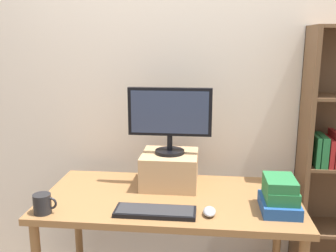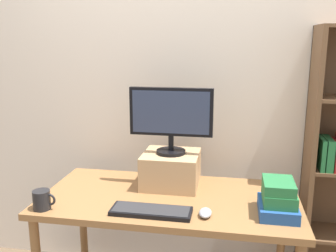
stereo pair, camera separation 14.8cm
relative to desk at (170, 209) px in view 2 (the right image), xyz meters
name	(u,v)px [view 2 (the right image)]	position (x,y,z in m)	size (l,w,h in m)	color
back_wall	(183,90)	(0.00, 0.54, 0.62)	(7.00, 0.08, 2.60)	beige
desk	(170,209)	(0.00, 0.00, 0.00)	(1.44, 0.71, 0.77)	olive
riser_box	(171,169)	(-0.02, 0.17, 0.18)	(0.33, 0.31, 0.20)	tan
computer_monitor	(171,116)	(-0.02, 0.17, 0.51)	(0.49, 0.17, 0.39)	black
keyboard	(151,211)	(-0.06, -0.23, 0.09)	(0.41, 0.14, 0.02)	black
computer_mouse	(205,213)	(0.22, -0.21, 0.10)	(0.06, 0.10, 0.04)	#99999E
book_stack	(278,199)	(0.58, -0.12, 0.16)	(0.19, 0.25, 0.18)	navy
coffee_mug	(42,200)	(-0.62, -0.28, 0.13)	(0.12, 0.09, 0.10)	black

